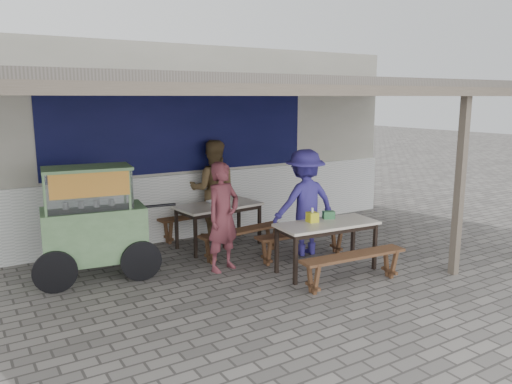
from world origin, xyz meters
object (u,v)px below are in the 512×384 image
object	(u,v)px
bench_left_wall	(198,220)
patron_wall_side	(213,189)
table_right	(327,228)
donation_box	(329,215)
bench_right_street	(354,262)
condiment_bowl	(213,202)
patron_right_table	(305,202)
condiment_jar	(225,200)
bench_right_wall	(303,238)
tissue_box	(312,217)
vendor_cart	(93,219)
patron_street_side	(223,217)
bench_left_street	(242,236)
table_left	(218,209)

from	to	relation	value
bench_left_wall	patron_wall_side	distance (m)	0.64
table_right	donation_box	size ratio (longest dim) A/B	9.09
bench_right_street	donation_box	world-z (taller)	donation_box
donation_box	condiment_bowl	world-z (taller)	donation_box
patron_right_table	condiment_jar	world-z (taller)	patron_right_table
table_right	bench_right_wall	bearing A→B (deg)	90.00
tissue_box	donation_box	size ratio (longest dim) A/B	0.85
bench_left_wall	condiment_jar	bearing A→B (deg)	-73.73
vendor_cart	patron_street_side	world-z (taller)	patron_street_side
bench_left_street	bench_left_wall	size ratio (longest dim) A/B	1.00
bench_left_street	patron_wall_side	bearing A→B (deg)	78.33
patron_street_side	tissue_box	world-z (taller)	patron_street_side
bench_left_wall	donation_box	distance (m)	2.73
patron_wall_side	patron_street_side	bearing A→B (deg)	92.66
table_left	table_right	xyz separation A→B (m)	(0.78, -1.98, -0.00)
bench_left_wall	patron_wall_side	size ratio (longest dim) A/B	0.86
bench_left_street	patron_wall_side	size ratio (longest dim) A/B	0.86
bench_left_street	table_right	xyz separation A→B (m)	(0.71, -1.29, 0.33)
bench_right_wall	patron_right_table	bearing A→B (deg)	53.83
donation_box	condiment_bowl	bearing A→B (deg)	118.52
table_left	table_right	world-z (taller)	same
bench_left_street	bench_right_street	xyz separation A→B (m)	(0.66, -1.94, 0.00)
condiment_bowl	patron_wall_side	bearing A→B (deg)	62.35
table_left	condiment_bowl	world-z (taller)	condiment_bowl
patron_wall_side	tissue_box	xyz separation A→B (m)	(0.43, -2.42, -0.08)
table_right	patron_street_side	xyz separation A→B (m)	(-1.28, 0.87, 0.15)
table_left	patron_right_table	bearing A→B (deg)	-53.73
patron_wall_side	donation_box	bearing A→B (deg)	132.68
bench_right_wall	donation_box	xyz separation A→B (m)	(0.13, -0.46, 0.46)
tissue_box	donation_box	xyz separation A→B (m)	(0.34, 0.04, -0.02)
table_right	patron_right_table	world-z (taller)	patron_right_table
condiment_jar	condiment_bowl	bearing A→B (deg)	175.78
patron_street_side	condiment_bowl	distance (m)	1.28
bench_right_street	patron_wall_side	xyz separation A→B (m)	(-0.54, 3.21, 0.57)
bench_left_street	table_right	distance (m)	1.51
bench_right_street	tissue_box	size ratio (longest dim) A/B	11.14
bench_left_wall	bench_right_wall	size ratio (longest dim) A/B	0.95
bench_right_street	condiment_jar	bearing A→B (deg)	106.11
bench_right_street	tissue_box	distance (m)	0.94
vendor_cart	patron_right_table	size ratio (longest dim) A/B	1.20
bench_left_wall	vendor_cart	distance (m)	2.51
table_left	patron_right_table	world-z (taller)	patron_right_table
table_right	table_left	bearing A→B (deg)	116.10
bench_left_wall	bench_right_street	bearing A→B (deg)	-82.52
patron_wall_side	patron_right_table	size ratio (longest dim) A/B	1.04
patron_street_side	condiment_bowl	world-z (taller)	patron_street_side
condiment_bowl	bench_right_street	bearing A→B (deg)	-73.71
table_right	vendor_cart	size ratio (longest dim) A/B	0.75
condiment_jar	patron_street_side	bearing A→B (deg)	-119.39
bench_right_wall	condiment_jar	world-z (taller)	condiment_jar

